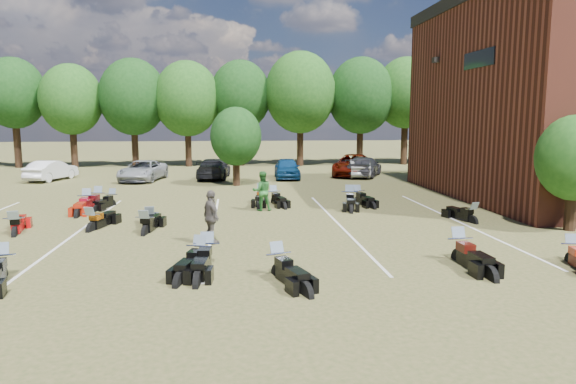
{
  "coord_description": "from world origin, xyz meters",
  "views": [
    {
      "loc": [
        -2.15,
        -16.85,
        4.22
      ],
      "look_at": [
        0.06,
        4.0,
        1.2
      ],
      "focal_mm": 32.0,
      "sensor_mm": 36.0,
      "label": 1
    }
  ],
  "objects": [
    {
      "name": "ground",
      "position": [
        0.0,
        0.0,
        0.0
      ],
      "size": [
        160.0,
        160.0,
        0.0
      ],
      "primitive_type": "plane",
      "color": "brown",
      "rests_on": "ground"
    },
    {
      "name": "car_1",
      "position": [
        -14.58,
        19.56,
        0.69
      ],
      "size": [
        2.59,
        4.42,
        1.38
      ],
      "primitive_type": "imported",
      "rotation": [
        0.0,
        0.0,
        2.85
      ],
      "color": "silver",
      "rests_on": "ground"
    },
    {
      "name": "car_2",
      "position": [
        -8.32,
        18.73,
        0.69
      ],
      "size": [
        3.07,
        5.26,
        1.38
      ],
      "primitive_type": "imported",
      "rotation": [
        0.0,
        0.0,
        -0.17
      ],
      "color": "#919499",
      "rests_on": "ground"
    },
    {
      "name": "car_3",
      "position": [
        -3.56,
        19.36,
        0.72
      ],
      "size": [
        2.4,
        5.08,
        1.43
      ],
      "primitive_type": "imported",
      "rotation": [
        0.0,
        0.0,
        3.06
      ],
      "color": "black",
      "rests_on": "ground"
    },
    {
      "name": "car_4",
      "position": [
        1.58,
        19.01,
        0.73
      ],
      "size": [
        1.91,
        4.33,
        1.45
      ],
      "primitive_type": "imported",
      "rotation": [
        0.0,
        0.0,
        -0.05
      ],
      "color": "navy",
      "rests_on": "ground"
    },
    {
      "name": "car_5",
      "position": [
        6.81,
        19.24,
        0.64
      ],
      "size": [
        1.94,
        4.05,
        1.28
      ],
      "primitive_type": "imported",
      "rotation": [
        0.0,
        0.0,
        2.99
      ],
      "color": "#A0A19C",
      "rests_on": "ground"
    },
    {
      "name": "car_6",
      "position": [
        6.64,
        20.19,
        0.79
      ],
      "size": [
        4.39,
        6.23,
        1.58
      ],
      "primitive_type": "imported",
      "rotation": [
        0.0,
        0.0,
        -0.35
      ],
      "color": "#540E04",
      "rests_on": "ground"
    },
    {
      "name": "car_7",
      "position": [
        7.28,
        19.64,
        0.72
      ],
      "size": [
        3.91,
        5.36,
        1.44
      ],
      "primitive_type": "imported",
      "rotation": [
        0.0,
        0.0,
        2.71
      ],
      "color": "#37373C",
      "rests_on": "ground"
    },
    {
      "name": "person_green",
      "position": [
        -0.89,
        6.42,
        0.91
      ],
      "size": [
        0.95,
        0.77,
        1.83
      ],
      "primitive_type": "imported",
      "rotation": [
        0.0,
        0.0,
        3.23
      ],
      "color": "#266628",
      "rests_on": "ground"
    },
    {
      "name": "person_grey",
      "position": [
        -2.94,
        0.31,
        0.92
      ],
      "size": [
        0.86,
        1.16,
        1.84
      ],
      "primitive_type": "imported",
      "rotation": [
        0.0,
        0.0,
        2.01
      ],
      "color": "#504944",
      "rests_on": "ground"
    },
    {
      "name": "motorcycle_1",
      "position": [
        -8.3,
        -3.01,
        0.0
      ],
      "size": [
        1.22,
        2.49,
        1.33
      ],
      "primitive_type": null,
      "rotation": [
        0.0,
        0.0,
        0.2
      ],
      "color": "black",
      "rests_on": "ground"
    },
    {
      "name": "motorcycle_2",
      "position": [
        -2.96,
        -2.35,
        0.0
      ],
      "size": [
        1.0,
        2.48,
        1.35
      ],
      "primitive_type": null,
      "rotation": [
        0.0,
        0.0,
        -0.1
      ],
      "color": "black",
      "rests_on": "ground"
    },
    {
      "name": "motorcycle_3",
      "position": [
        -1.01,
        -3.55,
        0.0
      ],
      "size": [
        1.44,
        2.43,
        1.29
      ],
      "primitive_type": null,
      "rotation": [
        0.0,
        0.0,
        0.32
      ],
      "color": "black",
      "rests_on": "ground"
    },
    {
      "name": "motorcycle_4",
      "position": [
        -3.19,
        -2.44,
        0.0
      ],
      "size": [
        1.27,
        2.37,
        1.26
      ],
      "primitive_type": null,
      "rotation": [
        0.0,
        0.0,
        -0.26
      ],
      "color": "black",
      "rests_on": "ground"
    },
    {
      "name": "motorcycle_5",
      "position": [
        4.48,
        -2.62,
        0.0
      ],
      "size": [
        0.88,
        2.54,
        1.4
      ],
      "primitive_type": null,
      "rotation": [
        0.0,
        0.0,
        0.03
      ],
      "color": "black",
      "rests_on": "ground"
    },
    {
      "name": "motorcycle_6",
      "position": [
        7.69,
        -3.16,
        0.0
      ],
      "size": [
        1.1,
        2.2,
        1.17
      ],
      "primitive_type": null,
      "rotation": [
        0.0,
        0.0,
        -0.21
      ],
      "color": "#470D0A",
      "rests_on": "ground"
    },
    {
      "name": "motorcycle_7",
      "position": [
        -10.09,
        2.28,
        0.0
      ],
      "size": [
        1.23,
        2.44,
        1.3
      ],
      "primitive_type": null,
      "rotation": [
        0.0,
        0.0,
        3.36
      ],
      "color": "#990B0B",
      "rests_on": "ground"
    },
    {
      "name": "motorcycle_8",
      "position": [
        -7.53,
        2.79,
        0.0
      ],
      "size": [
        1.33,
        2.45,
        1.3
      ],
      "primitive_type": null,
      "rotation": [
        0.0,
        0.0,
        2.88
      ],
      "color": "black",
      "rests_on": "ground"
    },
    {
      "name": "motorcycle_9",
      "position": [
        -5.42,
        1.98,
        0.0
      ],
      "size": [
        1.05,
        2.39,
        1.29
      ],
      "primitive_type": null,
      "rotation": [
        0.0,
        0.0,
        3.0
      ],
      "color": "black",
      "rests_on": "ground"
    },
    {
      "name": "motorcycle_10",
      "position": [
        -5.4,
        2.89,
        0.0
      ],
      "size": [
        1.15,
        2.36,
        1.26
      ],
      "primitive_type": null,
      "rotation": [
        0.0,
        0.0,
        3.34
      ],
      "color": "black",
      "rests_on": "ground"
    },
    {
      "name": "motorcycle_13",
      "position": [
        7.46,
        2.7,
        0.0
      ],
      "size": [
        1.22,
        2.27,
        1.21
      ],
      "primitive_type": null,
      "rotation": [
        0.0,
        0.0,
        3.4
      ],
      "color": "black",
      "rests_on": "ground"
    },
    {
      "name": "motorcycle_14",
      "position": [
        -8.68,
        8.25,
        0.0
      ],
      "size": [
        1.12,
        2.55,
        1.38
      ],
      "primitive_type": null,
      "rotation": [
        0.0,
        0.0,
        -0.14
      ],
      "color": "#4D0B0B",
      "rests_on": "ground"
    },
    {
      "name": "motorcycle_15",
      "position": [
        -8.98,
        7.44,
        0.0
      ],
      "size": [
        0.91,
        2.5,
        1.38
      ],
      "primitive_type": null,
      "rotation": [
        0.0,
        0.0,
        0.05
      ],
      "color": "#A01C0B",
      "rests_on": "ground"
    },
    {
      "name": "motorcycle_16",
      "position": [
        -8.07,
        8.44,
        0.0
      ],
      "size": [
        1.23,
        2.22,
        1.18
      ],
      "primitive_type": null,
      "rotation": [
        0.0,
        0.0,
        -0.28
      ],
      "color": "black",
      "rests_on": "ground"
    },
    {
      "name": "motorcycle_17",
      "position": [
        -0.82,
        8.76,
        0.0
      ],
      "size": [
        1.03,
        2.46,
        1.33
      ],
      "primitive_type": null,
      "rotation": [
        0.0,
        0.0,
        -0.12
      ],
      "color": "black",
      "rests_on": "ground"
    },
    {
      "name": "motorcycle_18",
      "position": [
        -0.19,
        8.37,
        0.0
      ],
      "size": [
        1.19,
        2.35,
        1.25
      ],
      "primitive_type": null,
      "rotation": [
        0.0,
        0.0,
        0.22
      ],
      "color": "black",
      "rests_on": "ground"
    },
    {
      "name": "motorcycle_19",
      "position": [
        4.01,
        8.0,
        0.0
      ],
      "size": [
        1.14,
        2.37,
        1.27
      ],
      "primitive_type": null,
      "rotation": [
        0.0,
        0.0,
        0.19
      ],
      "color": "black",
      "rests_on": "ground"
    },
    {
      "name": "motorcycle_20",
      "position": [
        3.41,
        7.28,
        0.0
      ],
      "size": [
        1.24,
        2.63,
        1.41
      ],
      "primitive_type": null,
      "rotation": [
        0.0,
        0.0,
        -0.18
      ],
      "color": "black",
      "rests_on": "ground"
    },
    {
      "name": "tree_line",
      "position": [
        -1.0,
        29.0,
        6.31
      ],
      "size": [
        56.0,
        6.0,
        9.79
      ],
      "color": "black",
      "rests_on": "ground"
    },
    {
      "name": "young_tree_near_building",
      "position": [
        10.5,
        1.0,
        2.75
      ],
      "size": [
        2.8,
        2.8,
        4.16
      ],
      "color": "black",
      "rests_on": "ground"
    },
    {
      "name": "young_tree_midfield",
      "position": [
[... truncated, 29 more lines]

